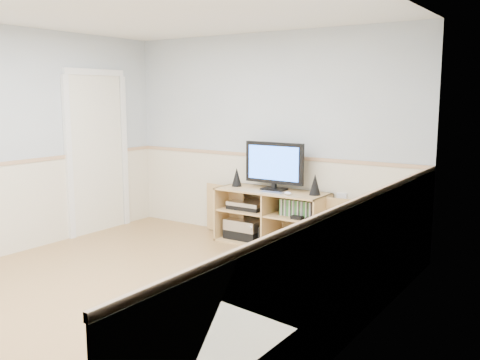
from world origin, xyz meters
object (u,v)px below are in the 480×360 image
object	(u,v)px
media_cabinet	(274,216)
game_consoles	(297,243)
monitor	(274,164)
keyboard	(272,192)

from	to	relation	value
media_cabinet	game_consoles	xyz separation A→B (m)	(0.34, -0.07, -0.26)
game_consoles	monitor	bearing A→B (deg)	170.00
monitor	game_consoles	world-z (taller)	monitor
media_cabinet	game_consoles	size ratio (longest dim) A/B	4.58
game_consoles	keyboard	bearing A→B (deg)	-154.28
media_cabinet	keyboard	bearing A→B (deg)	-68.01
keyboard	game_consoles	xyz separation A→B (m)	(0.26, 0.13, -0.59)
monitor	keyboard	world-z (taller)	monitor
monitor	keyboard	size ratio (longest dim) A/B	2.74
monitor	keyboard	distance (m)	0.36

